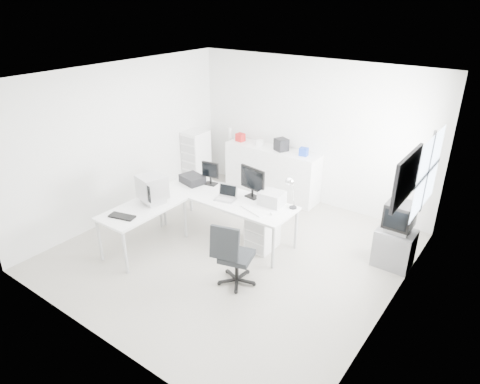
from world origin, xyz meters
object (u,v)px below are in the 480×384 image
Objects in this scene: inkjet_printer at (192,179)px; office_chair at (237,253)px; side_desk at (144,228)px; drawer_pedestal at (263,232)px; tv_cabinet at (394,248)px; sideboard at (272,172)px; crt_monitor at (152,189)px; crt_tv at (399,218)px; filing_cabinet at (196,158)px; main_desk at (227,217)px; lcd_monitor_large at (252,183)px; lcd_monitor_small at (210,174)px; laptop at (225,194)px; laser_printer at (272,198)px.

office_chair reaches higher than inkjet_printer.
drawer_pedestal is (1.55, 1.15, -0.08)m from side_desk.
sideboard is at bearing 159.67° from tv_cabinet.
crt_monitor reaches higher than drawer_pedestal.
office_chair is at bearing -133.25° from crt_tv.
inkjet_printer is 1.67m from filing_cabinet.
lcd_monitor_large is (0.35, 0.25, 0.64)m from main_desk.
drawer_pedestal is at bearing -20.08° from lcd_monitor_large.
lcd_monitor_small is (0.30, 0.15, 0.13)m from inkjet_printer.
main_desk is at bearing -134.80° from lcd_monitor_large.
sideboard is at bearing 121.09° from lcd_monitor_large.
sideboard is (-2.90, 1.07, -0.32)m from crt_tv.
main_desk is 3.98× the size of tv_cabinet.
lcd_monitor_large is (-0.35, 0.20, 0.72)m from drawer_pedestal.
side_desk is at bearing -150.86° from crt_tv.
side_desk is at bearing -111.84° from lcd_monitor_small.
crt_tv is at bearing 0.00° from tv_cabinet.
office_chair reaches higher than laptop.
lcd_monitor_small reaches higher than main_desk.
crt_monitor is 3.84m from crt_tv.
crt_tv is at bearing 17.57° from main_desk.
inkjet_printer is (-0.85, 0.10, 0.45)m from main_desk.
crt_tv is 3.11m from sideboard.
lcd_monitor_small is 3.27m from tv_cabinet.
lcd_monitor_large is (1.20, 0.15, 0.19)m from inkjet_printer.
lcd_monitor_small is (-1.25, 0.20, 0.65)m from drawer_pedestal.
filing_cabinet reaches higher than inkjet_printer.
office_chair is 0.49× the size of sideboard.
filing_cabinet is at bearing 112.88° from side_desk.
laser_printer is at bearing -10.63° from lcd_monitor_small.
filing_cabinet is at bearing 129.59° from crt_monitor.
side_desk reaches higher than tv_cabinet.
office_chair is at bearing 10.85° from crt_monitor.
laptop reaches higher than tv_cabinet.
main_desk is 7.78× the size of laptop.
office_chair is (1.77, -1.06, -0.33)m from inkjet_printer.
tv_cabinet is (1.68, 1.79, -0.19)m from office_chair.
main_desk is at bearing 59.45° from crt_monitor.
drawer_pedestal is 1.27× the size of crt_monitor.
tv_cabinet is (2.60, 0.82, -0.07)m from main_desk.
laser_printer reaches higher than side_desk.
crt_tv is at bearing 30.81° from office_chair.
crt_monitor is (-1.55, -0.90, 0.69)m from drawer_pedestal.
side_desk reaches higher than drawer_pedestal.
sideboard is (-0.35, 2.00, -0.34)m from laptop.
lcd_monitor_large is 0.26× the size of sideboard.
laser_printer reaches higher than main_desk.
side_desk is 2.71m from filing_cabinet.
crt_tv is at bearing 7.88° from laptop.
filing_cabinet is (-1.35, 1.13, -0.35)m from lcd_monitor_small.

